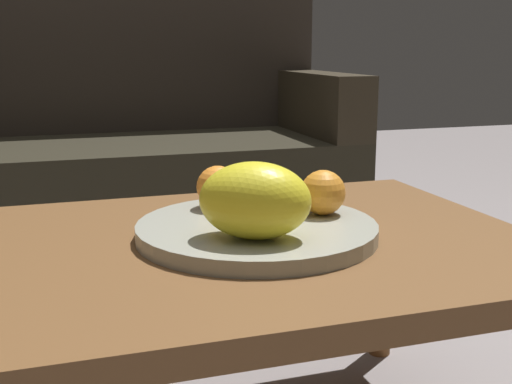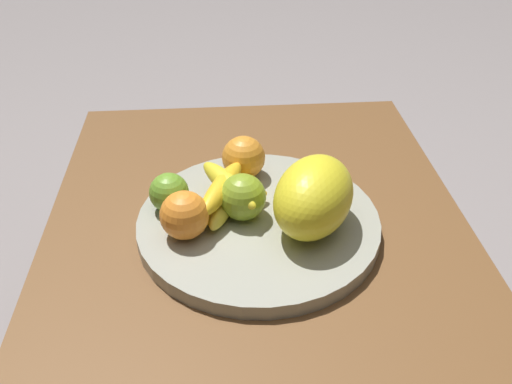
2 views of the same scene
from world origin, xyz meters
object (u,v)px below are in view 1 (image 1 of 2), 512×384
Objects in this scene: apple_front at (255,197)px; coffee_table at (222,267)px; apple_left at (251,184)px; couch at (102,166)px; melon_large_front at (255,201)px; orange_front at (323,192)px; orange_left at (218,187)px; fruit_bowl at (256,230)px; banana_bunch at (262,198)px.

coffee_table is at bearing -158.73° from apple_front.
apple_front is at bearing -103.78° from apple_left.
melon_large_front is (0.11, -1.41, 0.19)m from couch.
coffee_table is 6.09× the size of melon_large_front.
orange_front is 1.18× the size of apple_left.
apple_front is (0.04, -0.09, 0.00)m from orange_left.
coffee_table is at bearing -123.13° from apple_left.
orange_front is (0.18, 0.02, 0.11)m from coffee_table.
couch is 22.37× the size of orange_front.
fruit_bowl is 5.12× the size of orange_front.
apple_front is 1.16× the size of apple_left.
fruit_bowl is 0.07m from banana_bunch.
orange_left is (0.10, -1.21, 0.17)m from couch.
banana_bunch is (-0.01, -0.09, -0.00)m from apple_left.
apple_front is at bearing 71.73° from melon_large_front.
apple_left is (0.17, -1.19, 0.16)m from couch.
melon_large_front is 0.11m from apple_front.
couch is 1.32m from apple_front.
melon_large_front is (-0.03, -0.09, 0.07)m from fruit_bowl.
orange_left is 0.48× the size of banana_bunch.
apple_left is at bearing 76.02° from fruit_bowl.
banana_bunch is (0.06, -0.07, -0.01)m from orange_left.
orange_front is (0.15, 0.10, -0.02)m from melon_large_front.
apple_front is (-0.12, 0.01, -0.00)m from orange_front.
apple_front is at bearing -83.85° from couch.
coffee_table is 0.15m from melon_large_front.
couch reaches higher than coffee_table.
couch reaches higher than orange_front.
fruit_bowl is 5.19× the size of apple_front.
fruit_bowl reaches higher than coffee_table.
banana_bunch is at bearing 67.37° from melon_large_front.
melon_large_front reaches higher than fruit_bowl.
couch reaches higher than banana_bunch.
fruit_bowl is (0.06, 0.00, 0.06)m from coffee_table.
orange_left is at bearing 91.42° from melon_large_front.
coffee_table is 0.21m from orange_front.
fruit_bowl is 0.05m from apple_front.
fruit_bowl is 5.19× the size of orange_left.
couch is 1.23m from orange_left.
apple_left is at bearing 125.19° from orange_front.
apple_left is (-0.09, 0.13, -0.01)m from orange_front.
couch is (-0.08, 1.33, -0.06)m from coffee_table.
banana_bunch is (-0.10, 0.03, -0.01)m from orange_front.
couch is at bearing 96.15° from apple_front.
apple_left is at bearing -81.89° from couch.
coffee_table is at bearing 109.48° from melon_large_front.
melon_large_front is at bearing -109.02° from fruit_bowl.
orange_left is 1.16× the size of apple_left.
coffee_table is at bearing -86.69° from couch.
melon_large_front reaches higher than orange_left.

